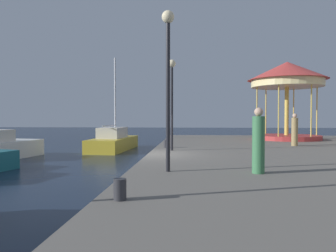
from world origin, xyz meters
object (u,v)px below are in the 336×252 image
Objects in this scene: person_near_carousel at (258,143)px; sailboat_yellow at (113,141)px; lamp_post_near_edge at (168,63)px; bollard_north at (120,189)px; motorboat_white at (0,148)px; lamp_post_mid_promenade at (172,88)px; bollard_south at (166,144)px; carousel at (287,81)px; person_far_corner at (295,131)px.

sailboat_yellow is at bearing 118.73° from person_near_carousel.
sailboat_yellow reaches higher than lamp_post_near_edge.
sailboat_yellow is 17.13m from bollard_north.
lamp_post_mid_promenade is at bearing -13.35° from motorboat_white.
bollard_south is (-0.62, 7.14, -2.90)m from lamp_post_near_edge.
carousel is 1.28× the size of lamp_post_mid_promenade.
sailboat_yellow is at bearing -177.73° from carousel.
sailboat_yellow is at bearing 124.31° from bollard_south.
lamp_post_mid_promenade is at bearing -58.52° from sailboat_yellow.
lamp_post_mid_promenade is 10.57× the size of bollard_north.
carousel is 1.19× the size of lamp_post_near_edge.
bollard_north is at bearing -75.74° from sailboat_yellow.
lamp_post_near_edge reaches higher than person_near_carousel.
sailboat_yellow reaches higher than person_far_corner.
bollard_south is 7.93m from person_near_carousel.
motorboat_white is at bearing -134.52° from sailboat_yellow.
person_near_carousel is at bearing -66.62° from bollard_south.
person_far_corner is at bearing 24.15° from lamp_post_mid_promenade.
sailboat_yellow reaches higher than motorboat_white.
lamp_post_near_edge reaches higher than motorboat_white.
lamp_post_mid_promenade is (-0.24, 5.80, -0.20)m from lamp_post_near_edge.
person_far_corner is (11.16, -4.67, 0.99)m from sailboat_yellow.
person_near_carousel is at bearing -109.03° from carousel.
carousel is at bearing 46.81° from lamp_post_mid_promenade.
carousel reaches higher than motorboat_white.
lamp_post_mid_promenade is 2.33× the size of person_near_carousel.
bollard_south is at bearing -5.99° from motorboat_white.
lamp_post_near_edge is 7.73m from bollard_south.
person_near_carousel is (2.75, -5.91, -2.04)m from lamp_post_mid_promenade.
person_near_carousel is (-4.82, -13.98, -3.20)m from carousel.
sailboat_yellow reaches higher than carousel.
lamp_post_mid_promenade is 6.84m from person_near_carousel.
motorboat_white is 16.37m from person_far_corner.
bollard_south is at bearing -139.78° from carousel.
lamp_post_near_edge is (10.06, -8.13, 3.26)m from motorboat_white.
sailboat_yellow reaches higher than bollard_south.
lamp_post_mid_promenade is (-7.58, -8.07, -1.16)m from carousel.
sailboat_yellow is 7.37m from motorboat_white.
person_near_carousel is at bearing -2.60° from lamp_post_near_edge.
motorboat_white reaches higher than bollard_south.
carousel is 11.13m from lamp_post_mid_promenade.
sailboat_yellow is 3.66× the size of person_near_carousel.
sailboat_yellow is at bearing 110.05° from lamp_post_near_edge.
bollard_north is (-0.43, -9.02, -2.70)m from lamp_post_mid_promenade.
carousel is 6.17m from person_far_corner.
lamp_post_near_edge is 3.37m from person_near_carousel.
motorboat_white is 10.54m from lamp_post_mid_promenade.
person_near_carousel is 1.03× the size of person_far_corner.
sailboat_yellow is 7.57m from bollard_south.
sailboat_yellow is 14.62m from lamp_post_near_edge.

